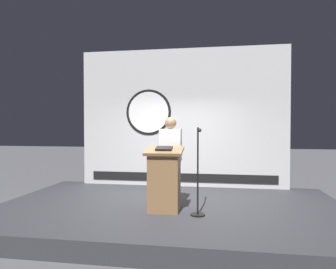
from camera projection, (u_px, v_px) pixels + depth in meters
ground_plane at (170, 220)px, 5.76m from camera, size 40.00×40.00×0.00m
stage_platform at (170, 213)px, 5.76m from camera, size 6.40×4.00×0.30m
banner_display at (181, 118)px, 7.54m from camera, size 5.04×0.12×3.35m
podium at (164, 180)px, 5.28m from camera, size 0.64×0.50×1.12m
speaker_person at (171, 160)px, 5.74m from camera, size 0.40×0.26×1.63m
microphone_stand at (198, 184)px, 5.10m from camera, size 0.24×0.59×1.44m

